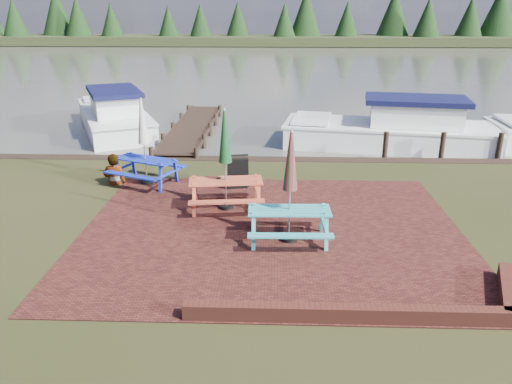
{
  "coord_description": "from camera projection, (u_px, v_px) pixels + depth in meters",
  "views": [
    {
      "loc": [
        0.01,
        -9.84,
        5.03
      ],
      "look_at": [
        -0.38,
        0.99,
        1.0
      ],
      "focal_mm": 35.0,
      "sensor_mm": 36.0,
      "label": 1
    }
  ],
  "objects": [
    {
      "name": "picnic_table_blue",
      "position": [
        145.0,
        155.0,
        14.81
      ],
      "size": [
        2.35,
        2.24,
        2.56
      ],
      "rotation": [
        0.0,
        0.0,
        -0.41
      ],
      "color": "#1629AA",
      "rests_on": "ground"
    },
    {
      "name": "water",
      "position": [
        274.0,
        65.0,
        45.62
      ],
      "size": [
        120.0,
        60.0,
        0.02
      ],
      "primitive_type": "cube",
      "color": "#47443D",
      "rests_on": "ground"
    },
    {
      "name": "jetty",
      "position": [
        193.0,
        128.0,
        21.61
      ],
      "size": [
        1.76,
        9.08,
        1.0
      ],
      "color": "black",
      "rests_on": "ground"
    },
    {
      "name": "boat_near",
      "position": [
        393.0,
        131.0,
        19.54
      ],
      "size": [
        8.42,
        4.08,
        2.18
      ],
      "rotation": [
        0.0,
        0.0,
        1.41
      ],
      "color": "silver",
      "rests_on": "ground"
    },
    {
      "name": "picnic_table_teal",
      "position": [
        290.0,
        205.0,
        11.1
      ],
      "size": [
        1.87,
        1.67,
        2.56
      ],
      "rotation": [
        0.0,
        0.0,
        0.02
      ],
      "color": "teal",
      "rests_on": "ground"
    },
    {
      "name": "person",
      "position": [
        112.0,
        154.0,
        14.75
      ],
      "size": [
        0.7,
        0.48,
        1.88
      ],
      "primitive_type": "imported",
      "rotation": [
        0.0,
        0.0,
        3.19
      ],
      "color": "gray",
      "rests_on": "ground"
    },
    {
      "name": "brick_wall",
      "position": [
        395.0,
        309.0,
        8.58
      ],
      "size": [
        6.21,
        1.79,
        0.3
      ],
      "color": "#4C1E16",
      "rests_on": "ground"
    },
    {
      "name": "boat_jetty",
      "position": [
        114.0,
        117.0,
        22.18
      ],
      "size": [
        5.37,
        7.77,
        2.14
      ],
      "rotation": [
        0.0,
        0.0,
        0.43
      ],
      "color": "silver",
      "rests_on": "ground"
    },
    {
      "name": "chalkboard",
      "position": [
        238.0,
        172.0,
        14.53
      ],
      "size": [
        0.63,
        0.67,
        0.97
      ],
      "rotation": [
        0.0,
        0.0,
        0.18
      ],
      "color": "black",
      "rests_on": "ground"
    },
    {
      "name": "ground",
      "position": [
        272.0,
        250.0,
        10.97
      ],
      "size": [
        120.0,
        120.0,
        0.0
      ],
      "primitive_type": "plane",
      "color": "black",
      "rests_on": "ground"
    },
    {
      "name": "far_treeline",
      "position": [
        275.0,
        20.0,
        71.65
      ],
      "size": [
        120.0,
        10.0,
        8.1
      ],
      "color": "black",
      "rests_on": "ground"
    },
    {
      "name": "paving",
      "position": [
        272.0,
        231.0,
        11.9
      ],
      "size": [
        9.0,
        7.5,
        0.02
      ],
      "primitive_type": "cube",
      "color": "#341310",
      "rests_on": "ground"
    },
    {
      "name": "picnic_table_red",
      "position": [
        226.0,
        176.0,
        12.92
      ],
      "size": [
        2.08,
        1.89,
        2.64
      ],
      "rotation": [
        0.0,
        0.0,
        0.11
      ],
      "color": "#BA492F",
      "rests_on": "ground"
    }
  ]
}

